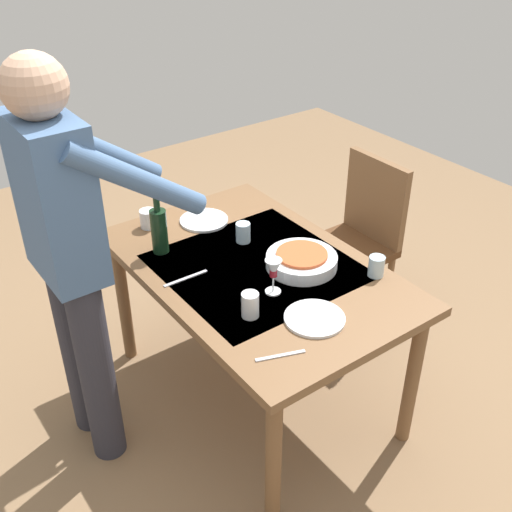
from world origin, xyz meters
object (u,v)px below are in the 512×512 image
wine_bottle (159,229)px  person_server (71,251)px  water_cup_near_right (243,232)px  dinner_plate_far (315,318)px  chair_near (360,232)px  dinner_plate_near (204,220)px  wine_glass_left (273,270)px  water_cup_near_left (376,266)px  water_cup_far_left (148,219)px  dining_table (256,282)px  serving_bowl_pasta (302,260)px  water_cup_far_right (250,305)px

wine_bottle → person_server: bearing=107.9°
water_cup_near_right → dinner_plate_far: size_ratio=0.39×
chair_near → dinner_plate_near: 0.86m
wine_glass_left → water_cup_near_right: (0.39, -0.13, -0.06)m
water_cup_near_left → dinner_plate_far: bearing=100.9°
wine_bottle → water_cup_far_left: wine_bottle is taller
dining_table → serving_bowl_pasta: size_ratio=4.52×
water_cup_near_right → dining_table: bearing=159.6°
water_cup_far_right → dinner_plate_far: bearing=-131.7°
chair_near → water_cup_near_right: (0.01, 0.74, 0.25)m
person_server → serving_bowl_pasta: (-0.32, -0.85, -0.20)m
chair_near → water_cup_near_left: bearing=139.5°
water_cup_far_right → wine_glass_left: bearing=-66.5°
wine_bottle → wine_glass_left: (-0.53, -0.21, -0.01)m
dinner_plate_far → chair_near: bearing=-54.3°
serving_bowl_pasta → water_cup_near_right: bearing=13.7°
wine_glass_left → person_server: bearing=58.4°
water_cup_near_left → water_cup_far_left: (0.91, 0.56, -0.00)m
water_cup_near_right → serving_bowl_pasta: (-0.32, -0.08, -0.01)m
water_cup_far_right → dining_table: bearing=-39.8°
dining_table → water_cup_near_right: water_cup_near_right is taller
water_cup_near_right → serving_bowl_pasta: water_cup_near_right is taller
dining_table → water_cup_near_left: (-0.35, -0.36, 0.12)m
chair_near → water_cup_near_right: 0.79m
dining_table → water_cup_near_right: 0.25m
wine_bottle → water_cup_near_right: 0.37m
water_cup_far_left → dinner_plate_near: water_cup_far_left is taller
dinner_plate_far → dinner_plate_near: bearing=-4.4°
water_cup_near_right → water_cup_near_left: bearing=-152.6°
chair_near → wine_glass_left: size_ratio=6.03×
dining_table → dinner_plate_near: size_ratio=5.90×
water_cup_near_left → serving_bowl_pasta: (0.23, 0.21, -0.01)m
dinner_plate_near → dinner_plate_far: same height
dinner_plate_near → water_cup_far_left: bearing=65.8°
water_cup_near_right → water_cup_far_right: 0.55m
water_cup_near_left → water_cup_near_right: water_cup_near_right is taller
dining_table → water_cup_near_left: water_cup_near_left is taller
person_server → wine_bottle: (0.14, -0.43, -0.12)m
chair_near → person_server: (0.01, 1.52, 0.43)m
wine_glass_left → water_cup_near_right: size_ratio=1.67×
wine_bottle → water_cup_near_right: bearing=-112.8°
chair_near → wine_glass_left: chair_near is taller
water_cup_near_left → serving_bowl_pasta: water_cup_near_left is taller
water_cup_far_right → dinner_plate_near: 0.77m
water_cup_near_left → water_cup_near_right: (0.55, 0.28, 0.00)m
serving_bowl_pasta → wine_bottle: bearing=42.3°
chair_near → water_cup_far_right: chair_near is taller
person_server → dinner_plate_near: (0.26, -0.73, -0.22)m
person_server → wine_bottle: size_ratio=5.71×
wine_bottle → dinner_plate_near: (0.12, -0.30, -0.10)m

